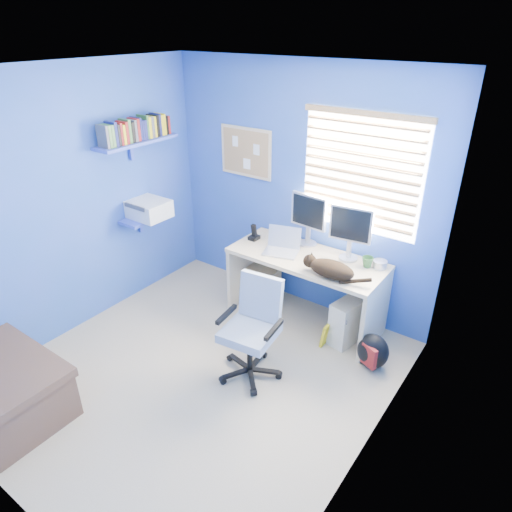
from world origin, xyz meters
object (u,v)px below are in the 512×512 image
Objects in this scene: desk at (305,289)px; office_chair at (252,341)px; laptop at (281,243)px; cat at (332,269)px; tower_pc at (350,320)px.

desk is 0.95m from office_chair.
laptop reaches higher than desk.
desk is at bearing 151.31° from cat.
office_chair reaches higher than desk.
laptop is 1.05m from office_chair.
cat is at bearing -117.38° from tower_pc.
tower_pc is 1.05m from office_chair.
cat is (0.37, -0.21, 0.45)m from desk.
cat is at bearing -29.90° from desk.
desk is at bearing 91.76° from office_chair.
desk is at bearing -0.22° from laptop.
laptop is at bearing -163.00° from desk.
desk reaches higher than tower_pc.
laptop is 0.64m from cat.
laptop is at bearing 168.95° from cat.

